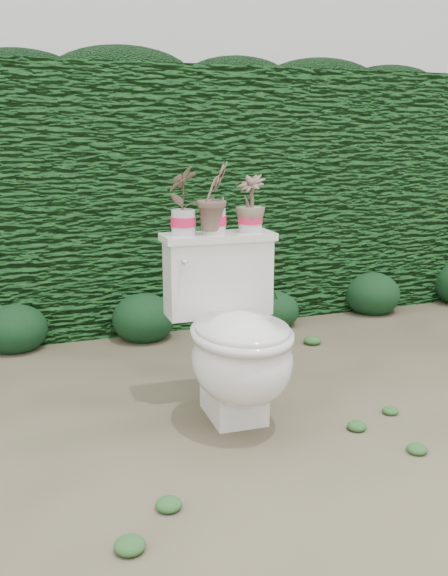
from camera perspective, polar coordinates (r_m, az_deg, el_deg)
name	(u,v)px	position (r m, az deg, el deg)	size (l,w,h in m)	color
ground	(216,400)	(3.02, -0.75, -9.96)	(60.00, 60.00, 0.00)	#776E52
hedge	(133,196)	(4.33, -8.07, 8.07)	(8.00, 1.00, 1.60)	#1D591D
house_wall	(100,69)	(8.78, -10.98, 18.54)	(8.00, 3.50, 4.00)	silver
toilet	(235,340)	(2.72, 1.00, -4.64)	(0.51, 0.70, 0.78)	silver
potted_plant_left	(183,202)	(2.78, -3.67, 7.60)	(0.15, 0.10, 0.28)	#226F29
potted_plant_center	(214,200)	(2.82, -0.91, 7.87)	(0.16, 0.13, 0.30)	#226F29
potted_plant_right	(250,205)	(2.88, 2.36, 7.37)	(0.13, 0.13, 0.24)	#226F29
liriope_clump_2	(14,324)	(3.86, -18.13, -3.06)	(0.37, 0.37, 0.29)	#143B1A
liriope_clump_3	(144,314)	(3.88, -7.16, -2.29)	(0.38, 0.38, 0.30)	#143B1A
liriope_clump_4	(275,306)	(4.13, 4.51, -1.63)	(0.31, 0.31, 0.25)	#143B1A
liriope_clump_5	(372,290)	(4.54, 13.05, -0.18)	(0.38, 0.38, 0.31)	#143B1A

